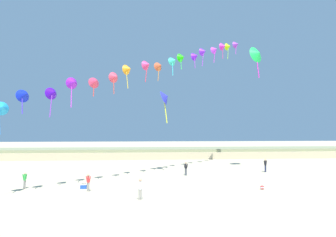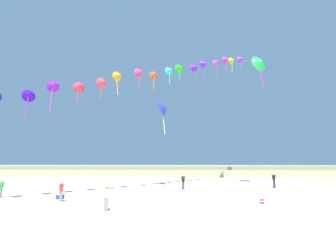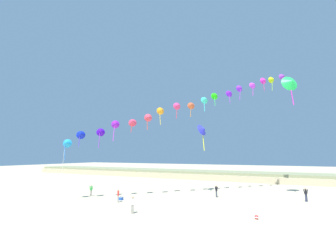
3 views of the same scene
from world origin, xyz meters
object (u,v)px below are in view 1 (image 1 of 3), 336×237
at_px(person_far_right, 25,179).
at_px(beach_ball, 262,187).
at_px(person_mid_center, 186,168).
at_px(person_far_left, 140,188).
at_px(person_near_left, 265,164).
at_px(person_near_right, 88,181).
at_px(beach_cooler, 84,186).
at_px(large_kite_mid_trail, 258,54).
at_px(large_kite_low_lead, 166,97).

bearing_deg(person_far_right, beach_ball, -5.47).
relative_size(person_far_right, beach_ball, 4.31).
relative_size(person_mid_center, person_far_left, 0.97).
height_order(person_near_left, person_near_right, person_near_left).
bearing_deg(person_near_right, beach_cooler, 115.71).
height_order(person_far_left, beach_cooler, person_far_left).
bearing_deg(large_kite_mid_trail, person_near_right, -150.24).
bearing_deg(person_near_right, beach_ball, -1.33).
distance_m(large_kite_mid_trail, beach_cooler, 27.79).
height_order(person_mid_center, large_kite_low_lead, large_kite_low_lead).
bearing_deg(person_near_left, person_far_right, -161.83).
bearing_deg(beach_ball, person_near_left, 65.78).
height_order(person_mid_center, beach_ball, person_mid_center).
xyz_separation_m(person_near_right, beach_cooler, (-0.65, 1.36, -0.68)).
xyz_separation_m(person_near_left, beach_ball, (-4.87, -10.83, -0.80)).
height_order(person_near_right, person_mid_center, person_mid_center).
distance_m(large_kite_low_lead, large_kite_mid_trail, 13.89).
distance_m(person_near_right, beach_ball, 15.72).
xyz_separation_m(person_near_left, large_kite_mid_trail, (-0.46, 1.03, 14.67)).
xyz_separation_m(person_far_left, beach_cooler, (-5.26, 4.99, -0.75)).
bearing_deg(large_kite_mid_trail, person_far_right, -159.53).
relative_size(large_kite_low_lead, beach_cooler, 7.47).
bearing_deg(person_mid_center, person_far_right, -157.09).
distance_m(person_far_right, large_kite_mid_trail, 31.60).
xyz_separation_m(large_kite_low_lead, large_kite_mid_trail, (12.46, 0.97, 6.07)).
height_order(large_kite_mid_trail, beach_cooler, large_kite_mid_trail).
relative_size(person_near_right, person_far_right, 0.99).
bearing_deg(person_far_right, beach_cooler, -3.83).
bearing_deg(large_kite_low_lead, person_near_left, -0.28).
height_order(person_near_right, large_kite_low_lead, large_kite_low_lead).
relative_size(person_near_left, large_kite_low_lead, 0.39).
bearing_deg(person_far_left, person_near_right, 141.76).
bearing_deg(beach_cooler, person_far_right, 176.17).
distance_m(person_mid_center, large_kite_low_lead, 9.17).
xyz_separation_m(person_far_right, large_kite_low_lead, (13.73, 8.80, 8.68)).
bearing_deg(large_kite_mid_trail, person_near_left, -66.11).
height_order(person_mid_center, beach_cooler, person_mid_center).
relative_size(beach_cooler, beach_ball, 1.59).
xyz_separation_m(person_near_left, person_mid_center, (-10.64, -1.98, -0.04)).
bearing_deg(beach_cooler, beach_ball, -6.01).
bearing_deg(large_kite_mid_trail, person_mid_center, -163.51).
bearing_deg(person_mid_center, beach_ball, -56.88).
xyz_separation_m(person_mid_center, person_far_left, (-5.32, -12.12, 0.03)).
height_order(person_mid_center, person_far_right, person_mid_center).
xyz_separation_m(person_near_left, beach_cooler, (-21.22, -9.11, -0.77)).
height_order(person_near_left, person_mid_center, person_near_left).
bearing_deg(large_kite_low_lead, person_far_left, -102.12).
bearing_deg(person_far_left, person_far_right, 153.39).
bearing_deg(beach_cooler, large_kite_mid_trail, 26.03).
distance_m(large_kite_mid_trail, beach_ball, 19.99).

